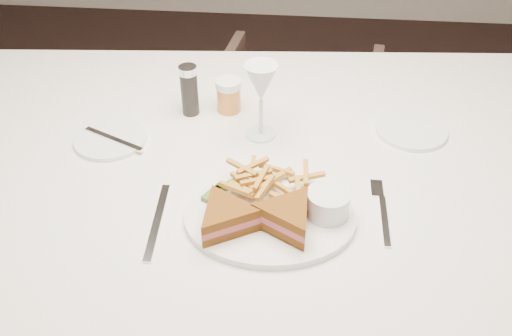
% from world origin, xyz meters
% --- Properties ---
extents(table, '(1.69, 1.20, 0.75)m').
position_xyz_m(table, '(0.05, -0.02, 0.38)').
color(table, silver).
rests_on(table, ground).
extents(chair_far, '(0.64, 0.61, 0.60)m').
position_xyz_m(chair_far, '(0.11, 0.82, 0.30)').
color(chair_far, '#4A352D').
rests_on(chair_far, ground).
extents(table_setting, '(0.83, 0.55, 0.18)m').
position_xyz_m(table_setting, '(0.07, -0.07, 0.79)').
color(table_setting, white).
rests_on(table_setting, table).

